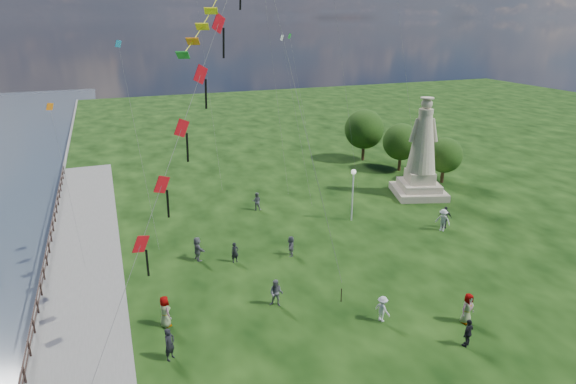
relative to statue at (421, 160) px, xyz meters
name	(u,v)px	position (x,y,z in m)	size (l,w,h in m)	color
waterfront	(61,303)	(-31.05, -7.97, -3.58)	(200.00, 200.00, 1.51)	#313D4A
statue	(421,160)	(0.00, 0.00, 0.00)	(5.75, 5.75, 9.31)	tan
lamppost	(353,184)	(-8.91, -3.20, -0.29)	(0.41, 0.41, 4.47)	silver
tree_row	(392,138)	(2.28, 8.68, -0.11)	(7.66, 14.32, 6.06)	#382314
person_0	(170,344)	(-25.58, -15.55, -2.64)	(0.64, 0.42, 1.75)	black
person_1	(276,293)	(-19.08, -12.97, -2.67)	(0.82, 0.51, 1.69)	#595960
person_2	(382,309)	(-14.06, -16.50, -2.75)	(1.00, 0.51, 1.54)	silver
person_3	(468,333)	(-11.10, -19.96, -2.73)	(0.93, 0.47, 1.58)	black
person_4	(467,308)	(-9.75, -18.30, -2.61)	(0.88, 0.54, 1.80)	#595960
person_5	(198,249)	(-22.30, -5.64, -2.64)	(1.62, 0.70, 1.74)	#595960
person_6	(235,253)	(-19.94, -6.86, -2.78)	(0.53, 0.35, 1.46)	black
person_7	(257,201)	(-15.64, 1.87, -2.70)	(0.79, 0.49, 1.62)	#595960
person_8	(443,220)	(-3.13, -7.64, -2.61)	(1.18, 0.61, 1.82)	silver
person_9	(445,217)	(-2.58, -7.15, -2.61)	(1.06, 0.54, 1.80)	black
person_10	(165,311)	(-25.42, -12.66, -2.60)	(0.89, 0.55, 1.83)	#595960
person_11	(291,246)	(-15.95, -7.30, -2.78)	(1.37, 0.59, 1.48)	#595960
red_kite_train	(199,83)	(-22.71, -12.33, 9.52)	(10.96, 9.35, 20.94)	black
small_kites	(259,43)	(-13.66, 6.39, 10.43)	(31.22, 17.45, 25.19)	teal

